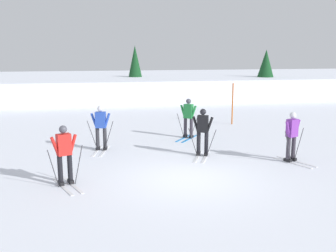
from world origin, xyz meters
TOP-DOWN VIEW (x-y plane):
  - ground_plane at (0.00, 0.00)m, footprint 120.00×120.00m
  - far_snow_ridge at (0.00, 18.18)m, footprint 80.00×6.26m
  - skier_red at (-3.51, 0.11)m, footprint 0.97×1.62m
  - skier_purple at (3.87, 1.15)m, footprint 1.03×1.60m
  - skier_blue at (-2.48, 3.84)m, footprint 0.98×1.64m
  - skier_black at (1.09, 2.39)m, footprint 0.97×1.62m
  - skier_green at (1.22, 5.27)m, footprint 1.25×1.51m
  - trail_marker_pole at (4.13, 7.93)m, footprint 0.06×0.06m
  - conifer_far_left at (10.32, 18.00)m, footprint 1.81×1.81m
  - conifer_far_right at (0.30, 19.95)m, footprint 1.42×1.42m

SIDE VIEW (x-z plane):
  - ground_plane at x=0.00m, z-range 0.00..0.00m
  - far_snow_ridge at x=0.00m, z-range 0.00..1.64m
  - skier_black at x=1.09m, z-range 0.06..1.77m
  - skier_green at x=1.22m, z-range 0.06..1.77m
  - skier_purple at x=3.87m, z-range 0.06..1.77m
  - skier_red at x=-3.51m, z-range 0.06..1.77m
  - skier_blue at x=-2.48m, z-range 0.10..1.81m
  - trail_marker_pole at x=4.13m, z-range 0.00..2.10m
  - conifer_far_left at x=10.32m, z-range 0.34..4.09m
  - conifer_far_right at x=0.30m, z-range 0.38..4.45m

